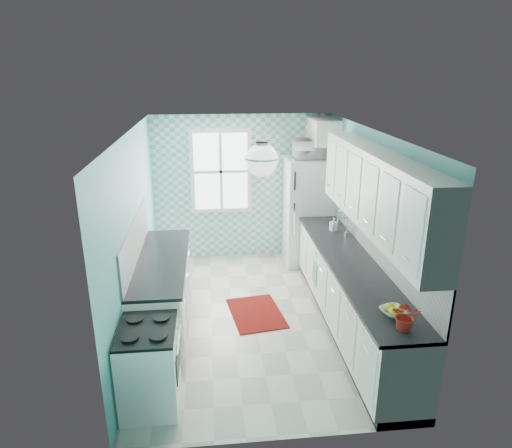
{
  "coord_description": "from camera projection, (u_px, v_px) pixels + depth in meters",
  "views": [
    {
      "loc": [
        -0.55,
        -5.46,
        3.24
      ],
      "look_at": [
        0.05,
        0.25,
        1.25
      ],
      "focal_mm": 32.0,
      "sensor_mm": 36.0,
      "label": 1
    }
  ],
  "objects": [
    {
      "name": "microwave",
      "position": [
        311.0,
        149.0,
        7.4
      ],
      "size": [
        0.57,
        0.39,
        0.31
      ],
      "primitive_type": "imported",
      "rotation": [
        0.0,
        0.0,
        3.16
      ],
      "color": "white",
      "rests_on": "fridge"
    },
    {
      "name": "sink",
      "position": [
        334.0,
        236.0,
        6.54
      ],
      "size": [
        0.51,
        0.43,
        0.53
      ],
      "rotation": [
        0.0,
        0.0,
        -0.05
      ],
      "color": "silver",
      "rests_on": "countertop_right"
    },
    {
      "name": "countertop_left",
      "position": [
        162.0,
        260.0,
        5.75
      ],
      "size": [
        0.63,
        2.15,
        0.04
      ],
      "primitive_type": "cube",
      "color": "black",
      "rests_on": "base_cabinets_left"
    },
    {
      "name": "stove",
      "position": [
        150.0,
        365.0,
        4.51
      ],
      "size": [
        0.56,
        0.7,
        0.84
      ],
      "rotation": [
        0.0,
        0.0,
        -0.03
      ],
      "color": "white",
      "rests_on": "floor"
    },
    {
      "name": "accent_wall",
      "position": [
        242.0,
        188.0,
        7.89
      ],
      "size": [
        3.0,
        0.01,
        2.5
      ],
      "primitive_type": "cube",
      "color": "#5BBCB0",
      "rests_on": "wall_back"
    },
    {
      "name": "potted_plant",
      "position": [
        406.0,
        316.0,
        4.16
      ],
      "size": [
        0.33,
        0.31,
        0.29
      ],
      "primitive_type": "imported",
      "rotation": [
        0.0,
        0.0,
        -0.41
      ],
      "color": "#B72643",
      "rests_on": "countertop_right"
    },
    {
      "name": "ceiling_light",
      "position": [
        262.0,
        160.0,
        4.73
      ],
      "size": [
        0.34,
        0.34,
        0.35
      ],
      "color": "silver",
      "rests_on": "ceiling"
    },
    {
      "name": "wall_front",
      "position": [
        281.0,
        321.0,
        3.76
      ],
      "size": [
        3.0,
        0.02,
        2.5
      ],
      "primitive_type": "cube",
      "color": "#63C1BF",
      "rests_on": "floor"
    },
    {
      "name": "countertop_right",
      "position": [
        352.0,
        263.0,
        5.68
      ],
      "size": [
        0.63,
        3.6,
        0.04
      ],
      "primitive_type": "cube",
      "color": "black",
      "rests_on": "base_cabinets_right"
    },
    {
      "name": "soap_bottle",
      "position": [
        333.0,
        224.0,
        6.71
      ],
      "size": [
        0.11,
        0.11,
        0.2
      ],
      "primitive_type": "imported",
      "rotation": [
        0.0,
        0.0,
        0.27
      ],
      "color": "#7DA6AE",
      "rests_on": "countertop_right"
    },
    {
      "name": "base_cabinets_right",
      "position": [
        350.0,
        296.0,
        5.84
      ],
      "size": [
        0.6,
        3.6,
        0.9
      ],
      "primitive_type": "cube",
      "color": "white",
      "rests_on": "floor"
    },
    {
      "name": "wall_back",
      "position": [
        241.0,
        187.0,
        7.91
      ],
      "size": [
        3.0,
        0.02,
        2.5
      ],
      "primitive_type": "cube",
      "color": "#63C1BF",
      "rests_on": "floor"
    },
    {
      "name": "base_cabinets_left",
      "position": [
        163.0,
        294.0,
        5.91
      ],
      "size": [
        0.6,
        2.15,
        0.9
      ],
      "primitive_type": "cube",
      "color": "white",
      "rests_on": "floor"
    },
    {
      "name": "upper_cabinet_fridge",
      "position": [
        323.0,
        131.0,
        7.35
      ],
      "size": [
        0.4,
        0.74,
        0.4
      ],
      "primitive_type": "cube",
      "color": "white",
      "rests_on": "wall_right"
    },
    {
      "name": "backsplash_left",
      "position": [
        135.0,
        241.0,
        5.64
      ],
      "size": [
        0.02,
        2.15,
        0.51
      ],
      "primitive_type": "cube",
      "color": "white",
      "rests_on": "wall_left"
    },
    {
      "name": "fridge",
      "position": [
        308.0,
        211.0,
        7.75
      ],
      "size": [
        0.79,
        0.78,
        1.81
      ],
      "rotation": [
        0.0,
        0.0,
        -0.05
      ],
      "color": "silver",
      "rests_on": "floor"
    },
    {
      "name": "backsplash_right",
      "position": [
        377.0,
        241.0,
        5.62
      ],
      "size": [
        0.02,
        3.6,
        0.51
      ],
      "primitive_type": "cube",
      "color": "white",
      "rests_on": "wall_right"
    },
    {
      "name": "fruit_bowl",
      "position": [
        394.0,
        312.0,
        4.45
      ],
      "size": [
        0.32,
        0.32,
        0.06
      ],
      "primitive_type": "imported",
      "rotation": [
        0.0,
        0.0,
        0.32
      ],
      "color": "white",
      "rests_on": "countertop_right"
    },
    {
      "name": "floor",
      "position": [
        254.0,
        317.0,
        6.25
      ],
      "size": [
        3.0,
        4.4,
        0.02
      ],
      "primitive_type": "cube",
      "color": "beige",
      "rests_on": "ground"
    },
    {
      "name": "upper_cabinets_right",
      "position": [
        376.0,
        191.0,
        5.19
      ],
      "size": [
        0.33,
        3.2,
        0.9
      ],
      "primitive_type": "cube",
      "color": "white",
      "rests_on": "wall_right"
    },
    {
      "name": "rug",
      "position": [
        256.0,
        313.0,
        6.31
      ],
      "size": [
        0.8,
        1.05,
        0.02
      ],
      "primitive_type": "cube",
      "rotation": [
        0.0,
        0.0,
        0.15
      ],
      "color": "maroon",
      "rests_on": "floor"
    },
    {
      "name": "wall_left",
      "position": [
        134.0,
        235.0,
        5.69
      ],
      "size": [
        0.02,
        4.4,
        2.5
      ],
      "primitive_type": "cube",
      "color": "#63C1BF",
      "rests_on": "floor"
    },
    {
      "name": "window",
      "position": [
        221.0,
        171.0,
        7.73
      ],
      "size": [
        1.04,
        0.05,
        1.44
      ],
      "color": "white",
      "rests_on": "wall_back"
    },
    {
      "name": "wall_right",
      "position": [
        368.0,
        226.0,
        5.98
      ],
      "size": [
        0.02,
        4.4,
        2.5
      ],
      "primitive_type": "cube",
      "color": "#63C1BF",
      "rests_on": "floor"
    },
    {
      "name": "ceiling",
      "position": [
        254.0,
        131.0,
        5.42
      ],
      "size": [
        3.0,
        4.4,
        0.02
      ],
      "primitive_type": "cube",
      "color": "white",
      "rests_on": "wall_back"
    },
    {
      "name": "dish_towel",
      "position": [
        315.0,
        273.0,
        6.43
      ],
      "size": [
        0.1,
        0.21,
        0.33
      ],
      "primitive_type": "cube",
      "rotation": [
        0.0,
        0.0,
        0.41
      ],
      "color": "#5BAE9E",
      "rests_on": "base_cabinets_right"
    }
  ]
}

